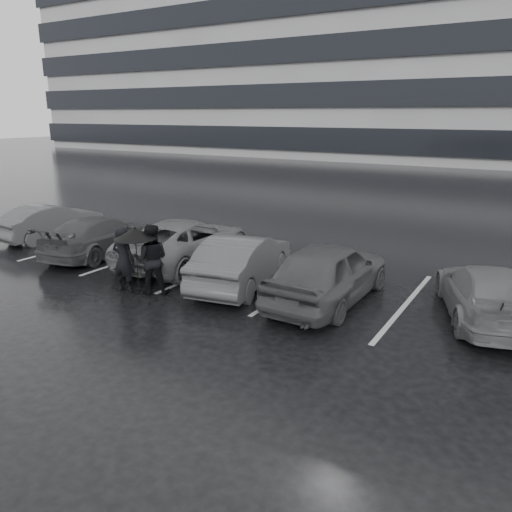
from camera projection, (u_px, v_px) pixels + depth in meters
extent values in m
plane|color=black|center=(227.00, 311.00, 11.45)|extent=(160.00, 160.00, 0.00)
cube|color=#9A9A9D|center=(301.00, 27.00, 58.02)|extent=(60.00, 25.00, 28.00)
cube|color=black|center=(299.00, 133.00, 61.33)|extent=(60.60, 25.60, 2.20)
cube|color=black|center=(300.00, 99.00, 60.23)|extent=(60.60, 25.60, 2.20)
cube|color=black|center=(300.00, 64.00, 59.12)|extent=(60.60, 25.60, 2.20)
cube|color=black|center=(301.00, 27.00, 58.02)|extent=(60.60, 25.60, 2.20)
imported|color=black|center=(328.00, 272.00, 11.86)|extent=(1.81, 4.40, 1.49)
imported|color=#2B2B2E|center=(242.00, 260.00, 13.04)|extent=(2.20, 4.33, 1.36)
imported|color=#474749|center=(185.00, 241.00, 14.95)|extent=(2.69, 5.07, 1.36)
imported|color=black|center=(100.00, 235.00, 15.91)|extent=(2.37, 4.50, 1.24)
imported|color=#2B2B2E|center=(51.00, 221.00, 17.97)|extent=(1.57, 3.88, 1.25)
imported|color=#474749|center=(487.00, 293.00, 10.89)|extent=(2.96, 4.46, 1.20)
imported|color=black|center=(124.00, 260.00, 12.52)|extent=(0.67, 0.49, 1.68)
imported|color=black|center=(151.00, 259.00, 12.38)|extent=(1.09, 1.03, 1.78)
cylinder|color=black|center=(137.00, 266.00, 12.28)|extent=(0.02, 0.02, 1.49)
cone|color=black|center=(135.00, 233.00, 12.05)|extent=(1.02, 1.02, 0.26)
sphere|color=black|center=(135.00, 228.00, 12.02)|extent=(0.05, 0.05, 0.05)
cube|color=#B2B2B5|center=(32.00, 234.00, 18.77)|extent=(0.12, 5.00, 0.00)
cube|color=#B2B2B5|center=(83.00, 244.00, 17.38)|extent=(0.12, 5.00, 0.00)
cube|color=#B2B2B5|center=(142.00, 255.00, 15.99)|extent=(0.12, 5.00, 0.00)
cube|color=#B2B2B5|center=(213.00, 268.00, 14.60)|extent=(0.12, 5.00, 0.00)
cube|color=#B2B2B5|center=(299.00, 285.00, 13.21)|extent=(0.12, 5.00, 0.00)
cube|color=#B2B2B5|center=(405.00, 305.00, 11.82)|extent=(0.12, 5.00, 0.00)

